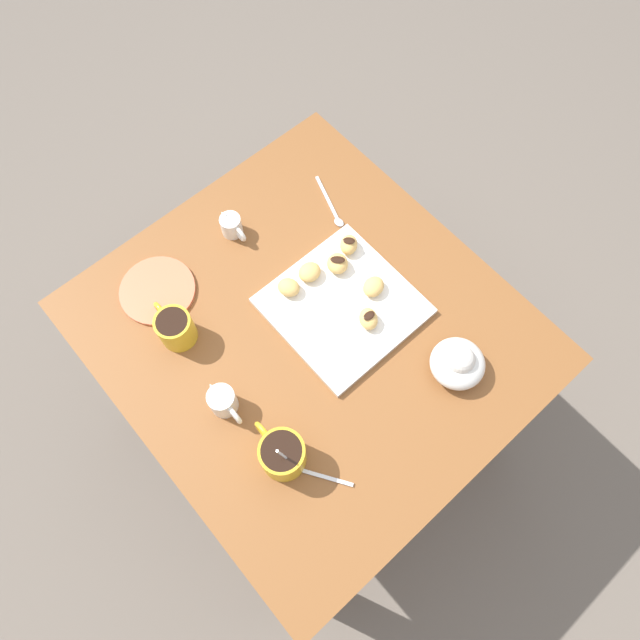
{
  "coord_description": "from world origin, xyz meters",
  "views": [
    {
      "loc": [
        -0.4,
        0.32,
        1.99
      ],
      "look_at": [
        -0.0,
        -0.03,
        0.75
      ],
      "focal_mm": 32.81,
      "sensor_mm": 36.0,
      "label": 1
    }
  ],
  "objects_px": {
    "pastry_plate_square": "(343,306)",
    "beignet_0": "(349,245)",
    "beignet_1": "(289,287)",
    "beignet_3": "(368,319)",
    "beignet_5": "(337,264)",
    "ice_cream_bowl": "(458,363)",
    "chocolate_sauce_pitcher": "(231,225)",
    "dining_table": "(311,350)",
    "saucer_coral_left": "(157,290)",
    "cream_pitcher_white": "(223,401)",
    "coffee_mug_mustard_left": "(282,454)",
    "coffee_mug_mustard_right": "(175,327)",
    "beignet_4": "(310,272)",
    "beignet_2": "(373,287)"
  },
  "relations": [
    {
      "from": "dining_table",
      "to": "beignet_0",
      "type": "distance_m",
      "value": 0.28
    },
    {
      "from": "cream_pitcher_white",
      "to": "saucer_coral_left",
      "type": "height_order",
      "value": "cream_pitcher_white"
    },
    {
      "from": "beignet_5",
      "to": "pastry_plate_square",
      "type": "bearing_deg",
      "value": 145.63
    },
    {
      "from": "dining_table",
      "to": "beignet_4",
      "type": "bearing_deg",
      "value": -40.81
    },
    {
      "from": "beignet_0",
      "to": "beignet_2",
      "type": "relative_size",
      "value": 0.95
    },
    {
      "from": "saucer_coral_left",
      "to": "beignet_1",
      "type": "height_order",
      "value": "beignet_1"
    },
    {
      "from": "pastry_plate_square",
      "to": "coffee_mug_mustard_left",
      "type": "height_order",
      "value": "coffee_mug_mustard_left"
    },
    {
      "from": "ice_cream_bowl",
      "to": "coffee_mug_mustard_left",
      "type": "bearing_deg",
      "value": 76.45
    },
    {
      "from": "pastry_plate_square",
      "to": "beignet_1",
      "type": "relative_size",
      "value": 5.88
    },
    {
      "from": "chocolate_sauce_pitcher",
      "to": "beignet_1",
      "type": "relative_size",
      "value": 1.73
    },
    {
      "from": "beignet_1",
      "to": "saucer_coral_left",
      "type": "bearing_deg",
      "value": 47.72
    },
    {
      "from": "cream_pitcher_white",
      "to": "beignet_3",
      "type": "xyz_separation_m",
      "value": [
        -0.06,
        -0.37,
        -0.01
      ]
    },
    {
      "from": "coffee_mug_mustard_left",
      "to": "coffee_mug_mustard_right",
      "type": "height_order",
      "value": "coffee_mug_mustard_left"
    },
    {
      "from": "beignet_1",
      "to": "beignet_3",
      "type": "xyz_separation_m",
      "value": [
        -0.18,
        -0.09,
        0.0
      ]
    },
    {
      "from": "dining_table",
      "to": "ice_cream_bowl",
      "type": "height_order",
      "value": "ice_cream_bowl"
    },
    {
      "from": "coffee_mug_mustard_left",
      "to": "beignet_1",
      "type": "relative_size",
      "value": 2.77
    },
    {
      "from": "beignet_5",
      "to": "ice_cream_bowl",
      "type": "bearing_deg",
      "value": -175.03
    },
    {
      "from": "ice_cream_bowl",
      "to": "beignet_4",
      "type": "distance_m",
      "value": 0.4
    },
    {
      "from": "coffee_mug_mustard_left",
      "to": "beignet_5",
      "type": "height_order",
      "value": "coffee_mug_mustard_left"
    },
    {
      "from": "beignet_4",
      "to": "coffee_mug_mustard_right",
      "type": "bearing_deg",
      "value": 74.81
    },
    {
      "from": "chocolate_sauce_pitcher",
      "to": "dining_table",
      "type": "bearing_deg",
      "value": 174.79
    },
    {
      "from": "cream_pitcher_white",
      "to": "beignet_0",
      "type": "relative_size",
      "value": 1.97
    },
    {
      "from": "beignet_4",
      "to": "cream_pitcher_white",
      "type": "bearing_deg",
      "value": 108.6
    },
    {
      "from": "beignet_0",
      "to": "chocolate_sauce_pitcher",
      "type": "bearing_deg",
      "value": 37.36
    },
    {
      "from": "pastry_plate_square",
      "to": "beignet_0",
      "type": "distance_m",
      "value": 0.15
    },
    {
      "from": "cream_pitcher_white",
      "to": "chocolate_sauce_pitcher",
      "type": "distance_m",
      "value": 0.45
    },
    {
      "from": "beignet_0",
      "to": "beignet_1",
      "type": "xyz_separation_m",
      "value": [
        0.01,
        0.18,
        -0.0
      ]
    },
    {
      "from": "saucer_coral_left",
      "to": "beignet_3",
      "type": "xyz_separation_m",
      "value": [
        -0.39,
        -0.32,
        0.03
      ]
    },
    {
      "from": "beignet_0",
      "to": "beignet_1",
      "type": "bearing_deg",
      "value": 87.33
    },
    {
      "from": "dining_table",
      "to": "coffee_mug_mustard_right",
      "type": "bearing_deg",
      "value": 51.05
    },
    {
      "from": "beignet_3",
      "to": "beignet_5",
      "type": "xyz_separation_m",
      "value": [
        0.15,
        -0.04,
        0.0
      ]
    },
    {
      "from": "dining_table",
      "to": "ice_cream_bowl",
      "type": "xyz_separation_m",
      "value": [
        -0.29,
        -0.18,
        0.17
      ]
    },
    {
      "from": "beignet_5",
      "to": "saucer_coral_left",
      "type": "bearing_deg",
      "value": 56.28
    },
    {
      "from": "ice_cream_bowl",
      "to": "beignet_1",
      "type": "distance_m",
      "value": 0.42
    },
    {
      "from": "beignet_3",
      "to": "beignet_5",
      "type": "bearing_deg",
      "value": -15.49
    },
    {
      "from": "beignet_3",
      "to": "beignet_0",
      "type": "bearing_deg",
      "value": -29.25
    },
    {
      "from": "cream_pitcher_white",
      "to": "beignet_1",
      "type": "relative_size",
      "value": 1.96
    },
    {
      "from": "saucer_coral_left",
      "to": "beignet_3",
      "type": "bearing_deg",
      "value": -141.06
    },
    {
      "from": "beignet_0",
      "to": "beignet_3",
      "type": "bearing_deg",
      "value": 150.75
    },
    {
      "from": "beignet_5",
      "to": "beignet_0",
      "type": "bearing_deg",
      "value": -69.61
    },
    {
      "from": "beignet_0",
      "to": "coffee_mug_mustard_left",
      "type": "bearing_deg",
      "value": 122.38
    },
    {
      "from": "cream_pitcher_white",
      "to": "beignet_3",
      "type": "height_order",
      "value": "cream_pitcher_white"
    },
    {
      "from": "chocolate_sauce_pitcher",
      "to": "beignet_5",
      "type": "relative_size",
      "value": 1.7
    },
    {
      "from": "pastry_plate_square",
      "to": "saucer_coral_left",
      "type": "distance_m",
      "value": 0.44
    },
    {
      "from": "beignet_0",
      "to": "beignet_5",
      "type": "bearing_deg",
      "value": 110.39
    },
    {
      "from": "coffee_mug_mustard_right",
      "to": "ice_cream_bowl",
      "type": "bearing_deg",
      "value": -138.64
    },
    {
      "from": "pastry_plate_square",
      "to": "ice_cream_bowl",
      "type": "height_order",
      "value": "ice_cream_bowl"
    },
    {
      "from": "coffee_mug_mustard_left",
      "to": "ice_cream_bowl",
      "type": "height_order",
      "value": "coffee_mug_mustard_left"
    },
    {
      "from": "cream_pitcher_white",
      "to": "coffee_mug_mustard_left",
      "type": "bearing_deg",
      "value": -172.59
    },
    {
      "from": "coffee_mug_mustard_left",
      "to": "beignet_0",
      "type": "height_order",
      "value": "coffee_mug_mustard_left"
    }
  ]
}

